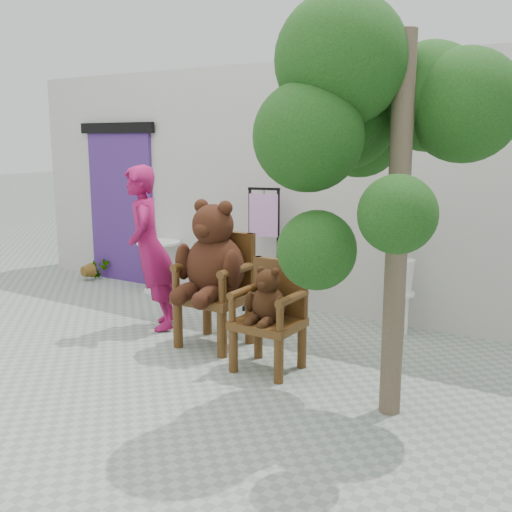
# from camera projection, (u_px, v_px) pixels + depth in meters

# --- Properties ---
(ground_plane) EXTENTS (60.00, 60.00, 0.00)m
(ground_plane) POSITION_uv_depth(u_px,v_px,m) (164.00, 377.00, 5.33)
(ground_plane) COLOR gray
(ground_plane) RESTS_ON ground
(back_wall) EXTENTS (9.00, 1.00, 3.00)m
(back_wall) POSITION_uv_depth(u_px,v_px,m) (321.00, 186.00, 7.62)
(back_wall) COLOR #BCB8AF
(back_wall) RESTS_ON ground
(doorway) EXTENTS (1.40, 0.11, 2.33)m
(doorway) POSITION_uv_depth(u_px,v_px,m) (121.00, 203.00, 8.82)
(doorway) COLOR #43246D
(doorway) RESTS_ON ground
(chair_big) EXTENTS (0.74, 0.79, 1.50)m
(chair_big) POSITION_uv_depth(u_px,v_px,m) (214.00, 265.00, 6.02)
(chair_big) COLOR #3E240D
(chair_big) RESTS_ON ground
(chair_small) EXTENTS (0.57, 0.52, 1.00)m
(chair_small) POSITION_uv_depth(u_px,v_px,m) (270.00, 307.00, 5.43)
(chair_small) COLOR #3E240D
(chair_small) RESTS_ON ground
(person) EXTENTS (0.75, 0.78, 1.81)m
(person) POSITION_uv_depth(u_px,v_px,m) (150.00, 249.00, 6.57)
(person) COLOR #8E1148
(person) RESTS_ON ground
(cafe_table) EXTENTS (0.60, 0.60, 0.70)m
(cafe_table) POSITION_uv_depth(u_px,v_px,m) (159.00, 260.00, 8.30)
(cafe_table) COLOR white
(cafe_table) RESTS_ON ground
(display_stand) EXTENTS (0.52, 0.45, 1.51)m
(display_stand) POSITION_uv_depth(u_px,v_px,m) (264.00, 263.00, 7.37)
(display_stand) COLOR black
(display_stand) RESTS_ON ground
(stool_bucket) EXTENTS (0.32, 0.32, 1.45)m
(stool_bucket) POSITION_uv_depth(u_px,v_px,m) (400.00, 275.00, 6.46)
(stool_bucket) COLOR white
(stool_bucket) RESTS_ON ground
(tree) EXTENTS (1.70, 1.72, 3.12)m
(tree) POSITION_uv_depth(u_px,v_px,m) (370.00, 108.00, 4.41)
(tree) COLOR #493C2C
(tree) RESTS_ON ground
(potted_plant) EXTENTS (0.37, 0.33, 0.37)m
(potted_plant) POSITION_uv_depth(u_px,v_px,m) (94.00, 268.00, 9.02)
(potted_plant) COLOR black
(potted_plant) RESTS_ON ground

